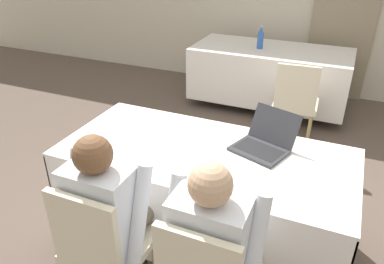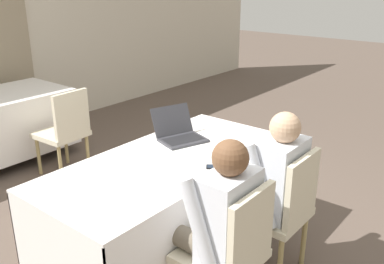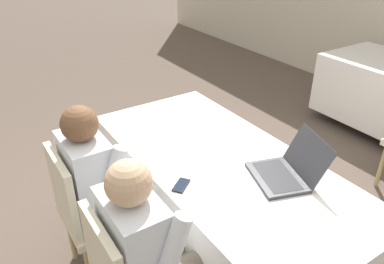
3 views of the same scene
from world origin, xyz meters
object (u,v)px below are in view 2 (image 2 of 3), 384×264
Objects in this scene: person_white_shirt at (270,182)px; chair_near_right at (282,208)px; laptop at (180,134)px; person_checkered_shirt at (217,220)px; chair_near_left at (231,251)px; cell_phone at (215,167)px; chair_far_spare at (65,129)px.

chair_near_right is at bearing 90.00° from person_white_shirt.
person_white_shirt reaches higher than laptop.
person_checkered_shirt is 1.00× the size of person_white_shirt.
person_checkered_shirt is at bearing -90.00° from chair_near_left.
cell_phone is 0.51m from person_checkered_shirt.
laptop is at bearing -91.93° from chair_near_right.
person_white_shirt is at bearing 86.31° from chair_far_spare.
chair_near_left is 2.53m from chair_far_spare.
chair_far_spare is at bearing -90.46° from person_white_shirt.
chair_far_spare is 0.78× the size of person_white_shirt.
chair_near_left is 0.78× the size of person_white_shirt.
laptop is 1.17m from chair_near_left.
person_checkered_shirt reaches higher than laptop.
chair_far_spare is at bearing -104.41° from chair_near_left.
chair_near_left is 1.00× the size of chair_near_right.
person_checkered_shirt is (-0.64, -0.82, -0.14)m from laptop.
person_checkered_shirt is (-0.63, -2.34, 0.16)m from chair_far_spare.
person_checkered_shirt is (-0.40, -0.30, -0.10)m from cell_phone.
person_white_shirt is at bearing -73.31° from laptop.
laptop is 0.58m from cell_phone.
person_white_shirt is (-0.03, -0.82, -0.14)m from laptop.
person_white_shirt is at bearing -170.37° from chair_near_left.
chair_far_spare is (0.02, 2.45, 0.00)m from chair_near_right.
chair_near_left is 0.64m from person_white_shirt.
chair_near_right is 1.00× the size of chair_far_spare.
chair_far_spare is (0.63, 2.45, 0.00)m from chair_near_left.
chair_near_left is 0.61m from chair_near_right.
chair_near_left is at bearing -105.78° from laptop.
chair_near_right is 2.45m from chair_far_spare.
cell_phone is 0.12× the size of person_white_shirt.
chair_near_right is at bearing -180.00° from chair_near_left.
chair_near_right is at bearing -73.06° from laptop.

